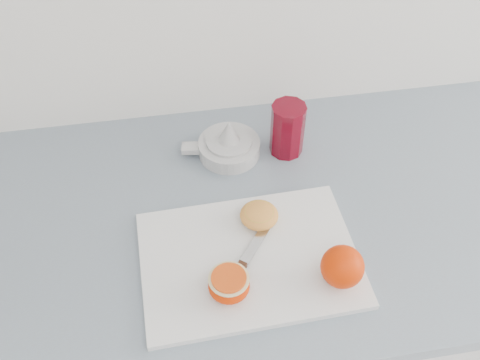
# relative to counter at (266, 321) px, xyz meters

# --- Properties ---
(counter) EXTENTS (2.45, 0.64, 0.89)m
(counter) POSITION_rel_counter_xyz_m (0.00, 0.00, 0.00)
(counter) COLOR silver
(counter) RESTS_ON ground
(cutting_board) EXTENTS (0.38, 0.27, 0.01)m
(cutting_board) POSITION_rel_counter_xyz_m (-0.07, -0.11, 0.45)
(cutting_board) COLOR white
(cutting_board) RESTS_ON counter
(whole_orange) EXTENTS (0.07, 0.07, 0.07)m
(whole_orange) POSITION_rel_counter_xyz_m (0.07, -0.18, 0.49)
(whole_orange) COLOR red
(whole_orange) RESTS_ON cutting_board
(half_orange) EXTENTS (0.07, 0.07, 0.04)m
(half_orange) POSITION_rel_counter_xyz_m (-0.11, -0.17, 0.48)
(half_orange) COLOR red
(half_orange) RESTS_ON cutting_board
(squeezed_shell) EXTENTS (0.07, 0.07, 0.03)m
(squeezed_shell) POSITION_rel_counter_xyz_m (-0.04, -0.04, 0.47)
(squeezed_shell) COLOR orange
(squeezed_shell) RESTS_ON cutting_board
(paring_knife) EXTENTS (0.12, 0.16, 0.01)m
(paring_knife) POSITION_rel_counter_xyz_m (-0.09, -0.15, 0.46)
(paring_knife) COLOR #472517
(paring_knife) RESTS_ON cutting_board
(citrus_juicer) EXTENTS (0.16, 0.13, 0.08)m
(citrus_juicer) POSITION_rel_counter_xyz_m (-0.06, 0.16, 0.47)
(citrus_juicer) COLOR silver
(citrus_juicer) RESTS_ON counter
(red_tumbler) EXTENTS (0.07, 0.07, 0.11)m
(red_tumbler) POSITION_rel_counter_xyz_m (0.06, 0.15, 0.50)
(red_tumbler) COLOR maroon
(red_tumbler) RESTS_ON counter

